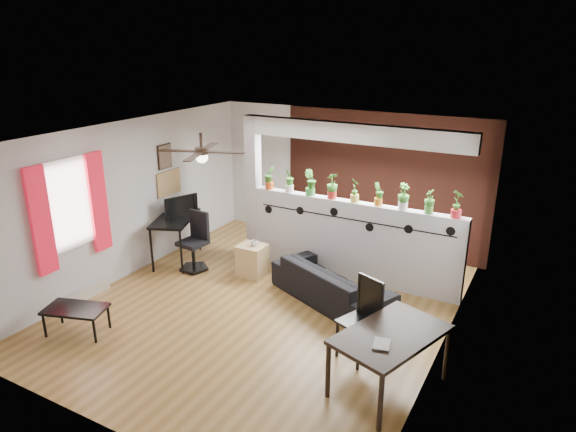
{
  "coord_description": "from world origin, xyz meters",
  "views": [
    {
      "loc": [
        3.62,
        -5.88,
        3.82
      ],
      "look_at": [
        0.08,
        0.6,
        1.26
      ],
      "focal_mm": 32.0,
      "sensor_mm": 36.0,
      "label": 1
    }
  ],
  "objects": [
    {
      "name": "ceiling_fan",
      "position": [
        -0.8,
        -0.3,
        2.31
      ],
      "size": [
        1.19,
        1.19,
        0.43
      ],
      "color": "black",
      "rests_on": "room_shell"
    },
    {
      "name": "potted_plant_6",
      "position": [
        1.59,
        1.5,
        1.57
      ],
      "size": [
        0.25,
        0.26,
        0.41
      ],
      "color": "white",
      "rests_on": "partition_wall"
    },
    {
      "name": "folding_chair",
      "position": [
        1.76,
        -0.5,
        0.62
      ],
      "size": [
        0.56,
        0.56,
        1.06
      ],
      "color": "black",
      "rests_on": "ground"
    },
    {
      "name": "cube_shelf",
      "position": [
        -0.73,
        0.81,
        0.27
      ],
      "size": [
        0.45,
        0.4,
        0.55
      ],
      "primitive_type": "cube",
      "rotation": [
        0.0,
        0.0,
        0.01
      ],
      "color": "tan",
      "rests_on": "ground"
    },
    {
      "name": "partition_wall",
      "position": [
        0.8,
        1.5,
        0.68
      ],
      "size": [
        3.6,
        0.18,
        1.35
      ],
      "primitive_type": "cube",
      "color": "#BCBCC1",
      "rests_on": "ground"
    },
    {
      "name": "potted_plant_0",
      "position": [
        -0.78,
        1.5,
        1.57
      ],
      "size": [
        0.26,
        0.27,
        0.41
      ],
      "color": "#D54A19",
      "rests_on": "partition_wall"
    },
    {
      "name": "baseboard_heater",
      "position": [
        -2.54,
        -1.2,
        0.09
      ],
      "size": [
        0.08,
        1.0,
        0.18
      ],
      "primitive_type": "cube",
      "color": "beige",
      "rests_on": "ground"
    },
    {
      "name": "potted_plant_2",
      "position": [
        0.01,
        1.5,
        1.58
      ],
      "size": [
        0.28,
        0.25,
        0.44
      ],
      "color": "green",
      "rests_on": "partition_wall"
    },
    {
      "name": "computer_desk",
      "position": [
        -2.25,
        0.68,
        0.75
      ],
      "size": [
        0.98,
        1.29,
        0.83
      ],
      "color": "black",
      "rests_on": "ground"
    },
    {
      "name": "potted_plant_4",
      "position": [
        0.8,
        1.5,
        1.56
      ],
      "size": [
        0.25,
        0.24,
        0.39
      ],
      "color": "gold",
      "rests_on": "partition_wall"
    },
    {
      "name": "brick_panel",
      "position": [
        0.8,
        2.97,
        1.3
      ],
      "size": [
        3.9,
        0.05,
        2.6
      ],
      "primitive_type": "cube",
      "color": "#AB4831",
      "rests_on": "ground"
    },
    {
      "name": "monitor",
      "position": [
        -2.25,
        0.83,
        0.93
      ],
      "size": [
        0.35,
        0.19,
        0.2
      ],
      "primitive_type": "imported",
      "rotation": [
        0.0,
        0.0,
        1.19
      ],
      "color": "black",
      "rests_on": "computer_desk"
    },
    {
      "name": "potted_plant_1",
      "position": [
        -0.39,
        1.5,
        1.57
      ],
      "size": [
        0.2,
        0.23,
        0.41
      ],
      "color": "white",
      "rests_on": "partition_wall"
    },
    {
      "name": "potted_plant_7",
      "position": [
        1.99,
        1.5,
        1.55
      ],
      "size": [
        0.18,
        0.21,
        0.37
      ],
      "color": "#4A9937",
      "rests_on": "partition_wall"
    },
    {
      "name": "window_assembly",
      "position": [
        -2.56,
        -1.2,
        1.51
      ],
      "size": [
        0.09,
        1.3,
        1.55
      ],
      "color": "white",
      "rests_on": "room_shell"
    },
    {
      "name": "vine_decal",
      "position": [
        0.8,
        1.4,
        1.08
      ],
      "size": [
        3.31,
        0.01,
        0.3
      ],
      "color": "black",
      "rests_on": "partition_wall"
    },
    {
      "name": "potted_plant_3",
      "position": [
        0.41,
        1.5,
        1.57
      ],
      "size": [
        0.27,
        0.28,
        0.42
      ],
      "color": "red",
      "rests_on": "partition_wall"
    },
    {
      "name": "cup",
      "position": [
        -0.68,
        0.81,
        0.59
      ],
      "size": [
        0.15,
        0.15,
        0.1
      ],
      "primitive_type": "imported",
      "rotation": [
        0.0,
        0.0,
        0.25
      ],
      "color": "gray",
      "rests_on": "cube_shelf"
    },
    {
      "name": "dining_table",
      "position": [
        2.25,
        -0.98,
        0.65
      ],
      "size": [
        1.19,
        1.52,
        0.73
      ],
      "color": "black",
      "rests_on": "ground"
    },
    {
      "name": "potted_plant_5",
      "position": [
        1.2,
        1.5,
        1.55
      ],
      "size": [
        0.23,
        0.23,
        0.37
      ],
      "color": "orange",
      "rests_on": "partition_wall"
    },
    {
      "name": "potted_plant_8",
      "position": [
        2.38,
        1.5,
        1.58
      ],
      "size": [
        0.28,
        0.27,
        0.43
      ],
      "color": "red",
      "rests_on": "partition_wall"
    },
    {
      "name": "room_shell",
      "position": [
        0.0,
        0.0,
        1.3
      ],
      "size": [
        6.3,
        7.1,
        2.9
      ],
      "color": "brown",
      "rests_on": "ground"
    },
    {
      "name": "book",
      "position": [
        2.15,
        -1.28,
        0.74
      ],
      "size": [
        0.22,
        0.27,
        0.02
      ],
      "primitive_type": "imported",
      "rotation": [
        0.0,
        0.0,
        0.2
      ],
      "color": "gray",
      "rests_on": "dining_table"
    },
    {
      "name": "pier_column",
      "position": [
        -1.11,
        1.5,
        1.3
      ],
      "size": [
        0.22,
        0.2,
        2.6
      ],
      "primitive_type": "cube",
      "color": "#BCBCC1",
      "rests_on": "ground"
    },
    {
      "name": "ceiling_header",
      "position": [
        0.8,
        1.5,
        2.45
      ],
      "size": [
        3.6,
        0.18,
        0.3
      ],
      "primitive_type": "cube",
      "color": "silver",
      "rests_on": "room_shell"
    },
    {
      "name": "office_chair",
      "position": [
        -1.72,
        0.55,
        0.45
      ],
      "size": [
        0.53,
        0.53,
        1.01
      ],
      "color": "black",
      "rests_on": "ground"
    },
    {
      "name": "corkboard",
      "position": [
        -2.58,
        0.95,
        1.35
      ],
      "size": [
        0.03,
        0.6,
        0.45
      ],
      "primitive_type": "cube",
      "color": "#9E7C4C",
      "rests_on": "room_shell"
    },
    {
      "name": "sofa",
      "position": [
        0.83,
        0.61,
        0.28
      ],
      "size": [
        2.08,
        1.47,
        0.57
      ],
      "primitive_type": "imported",
      "rotation": [
        0.0,
        0.0,
        2.73
      ],
      "color": "black",
      "rests_on": "ground"
    },
    {
      "name": "coffee_table",
      "position": [
        -1.85,
        -1.88,
        0.34
      ],
      "size": [
        0.92,
        0.68,
        0.38
      ],
      "color": "black",
      "rests_on": "ground"
    },
    {
      "name": "framed_art",
      "position": [
        -2.58,
        0.9,
        1.85
      ],
      "size": [
        0.03,
        0.34,
        0.44
      ],
      "color": "#8C7259",
      "rests_on": "room_shell"
    }
  ]
}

